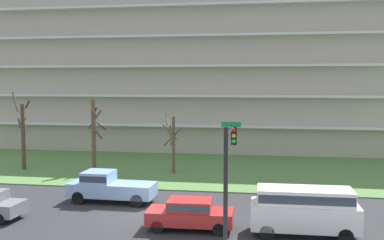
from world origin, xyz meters
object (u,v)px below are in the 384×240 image
at_px(sedan_red_near_right, 190,213).
at_px(traffic_signal_mast, 229,164).
at_px(pickup_blue_center_left, 109,186).
at_px(tree_left, 94,133).
at_px(tree_center, 173,142).
at_px(tree_far_left, 23,133).
at_px(van_white_near_left, 304,208).

relative_size(sedan_red_near_right, traffic_signal_mast, 0.77).
bearing_deg(pickup_blue_center_left, tree_left, -62.27).
height_order(tree_center, traffic_signal_mast, traffic_signal_mast).
relative_size(tree_left, tree_center, 1.22).
distance_m(pickup_blue_center_left, traffic_signal_mast, 11.36).
xyz_separation_m(tree_far_left, tree_center, (13.06, 0.42, -0.55)).
bearing_deg(sedan_red_near_right, tree_far_left, 139.72).
bearing_deg(van_white_near_left, tree_left, 139.21).
xyz_separation_m(tree_far_left, tree_left, (6.36, 0.20, 0.07)).
bearing_deg(pickup_blue_center_left, van_white_near_left, 160.55).
bearing_deg(van_white_near_left, sedan_red_near_right, 179.35).
bearing_deg(van_white_near_left, pickup_blue_center_left, 158.24).
bearing_deg(tree_center, pickup_blue_center_left, -103.57).
distance_m(van_white_near_left, sedan_red_near_right, 5.74).
distance_m(tree_left, sedan_red_near_right, 17.28).
bearing_deg(van_white_near_left, tree_far_left, 148.57).
bearing_deg(pickup_blue_center_left, tree_center, -101.91).
relative_size(tree_far_left, traffic_signal_mast, 1.17).
xyz_separation_m(tree_left, traffic_signal_mast, (12.62, -16.40, 0.70)).
bearing_deg(pickup_blue_center_left, sedan_red_near_right, 144.56).
bearing_deg(tree_far_left, traffic_signal_mast, -40.48).
bearing_deg(sedan_red_near_right, tree_left, 125.76).
height_order(tree_left, pickup_blue_center_left, tree_left).
bearing_deg(sedan_red_near_right, traffic_signal_mast, -53.38).
bearing_deg(van_white_near_left, tree_center, 123.66).
xyz_separation_m(pickup_blue_center_left, traffic_signal_mast, (8.17, -7.31, 2.96)).
height_order(pickup_blue_center_left, sedan_red_near_right, pickup_blue_center_left).
relative_size(tree_far_left, tree_left, 1.10).
height_order(van_white_near_left, traffic_signal_mast, traffic_signal_mast).
height_order(van_white_near_left, pickup_blue_center_left, van_white_near_left).
height_order(tree_far_left, pickup_blue_center_left, tree_far_left).
height_order(tree_center, sedan_red_near_right, tree_center).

